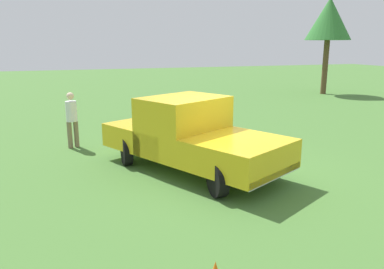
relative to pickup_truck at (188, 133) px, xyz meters
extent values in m
plane|color=#477533|center=(-0.41, -0.65, -0.91)|extent=(80.00, 80.00, 0.00)
cylinder|color=black|center=(-1.08, -1.50, -0.55)|extent=(0.73, 0.22, 0.73)
cylinder|color=black|center=(-1.84, 0.00, -0.55)|extent=(0.73, 0.22, 0.73)
cylinder|color=black|center=(1.62, -0.12, -0.55)|extent=(0.73, 0.22, 0.73)
cylinder|color=black|center=(0.86, 1.38, -0.55)|extent=(0.73, 0.22, 0.73)
cube|color=gold|center=(-1.38, -0.70, -0.21)|extent=(2.59, 2.63, 0.64)
cube|color=gold|center=(0.14, 0.07, 0.17)|extent=(2.25, 2.46, 1.40)
cube|color=slate|center=(0.14, 0.07, 0.61)|extent=(1.98, 2.21, 0.48)
cube|color=gold|center=(0.99, 0.50, -0.23)|extent=(2.93, 2.80, 0.60)
cube|color=silver|center=(-2.17, -1.11, -0.47)|extent=(0.97, 1.75, 0.16)
cylinder|color=#7A6B51|center=(3.00, 2.71, -0.51)|extent=(0.14, 0.14, 0.80)
cylinder|color=#7A6B51|center=(3.06, 2.52, -0.51)|extent=(0.14, 0.14, 0.80)
cylinder|color=silver|center=(3.03, 2.61, 0.19)|extent=(0.41, 0.41, 0.60)
sphere|color=beige|center=(3.03, 2.61, 0.64)|extent=(0.22, 0.22, 0.22)
cylinder|color=brown|center=(10.99, -12.64, 0.72)|extent=(0.34, 0.34, 3.27)
cone|color=#337533|center=(10.99, -12.64, 3.59)|extent=(2.70, 2.70, 2.47)
camera|label=1|loc=(-8.43, 2.86, 2.12)|focal=35.14mm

